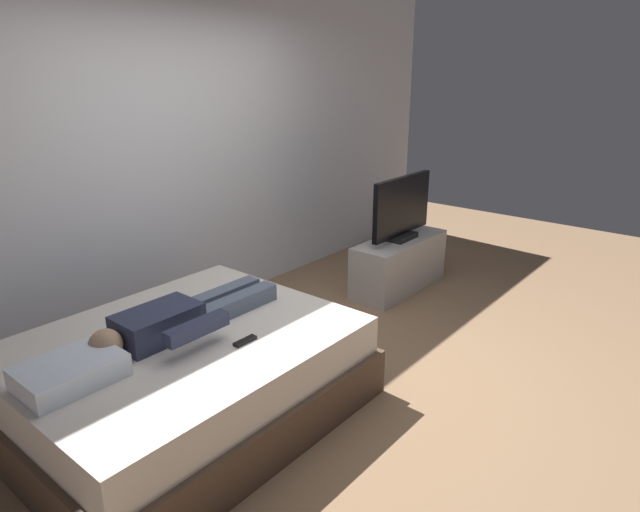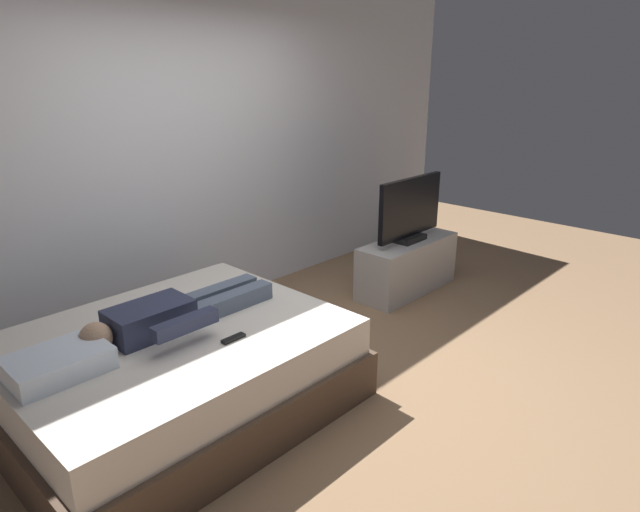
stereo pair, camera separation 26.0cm
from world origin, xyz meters
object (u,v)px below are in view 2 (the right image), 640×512
at_px(pillow, 58,363).
at_px(person, 171,314).
at_px(remote, 233,338).
at_px(tv_stand, 407,266).
at_px(bed, 176,371).
at_px(tv, 410,211).

xyz_separation_m(pillow, person, (0.69, 0.05, 0.02)).
height_order(pillow, remote, pillow).
bearing_deg(pillow, tv_stand, 1.43).
distance_m(pillow, person, 0.69).
xyz_separation_m(person, tv_stand, (2.54, 0.03, -0.37)).
relative_size(bed, person, 1.56).
height_order(tv_stand, tv, tv).
bearing_deg(tv_stand, bed, -178.20).
bearing_deg(remote, tv, 10.34).
bearing_deg(tv, bed, -178.20).
relative_size(pillow, remote, 3.20).
bearing_deg(bed, remote, -63.12).
bearing_deg(pillow, remote, -22.84).
height_order(bed, tv, tv).
xyz_separation_m(tv_stand, tv, (-0.00, 0.00, 0.53)).
xyz_separation_m(bed, pillow, (-0.66, 0.00, 0.34)).
distance_m(bed, tv, 2.62).
xyz_separation_m(person, remote, (0.15, -0.40, -0.07)).
bearing_deg(tv, pillow, -178.57).
bearing_deg(tv_stand, remote, -169.66).
relative_size(bed, remote, 13.11).
distance_m(remote, tv, 2.44).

